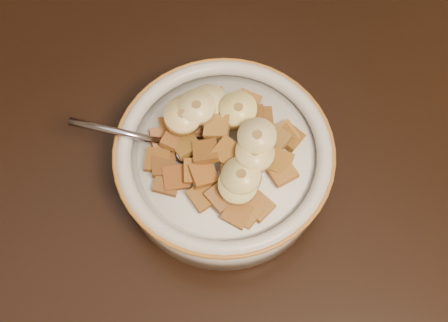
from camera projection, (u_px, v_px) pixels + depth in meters
floor at (147, 315)px, 1.24m from camera, size 4.00×4.50×0.10m
table at (46, 167)px, 0.54m from camera, size 1.42×0.94×0.04m
cereal_bowl at (224, 165)px, 0.49m from camera, size 0.18×0.18×0.04m
milk at (224, 155)px, 0.47m from camera, size 0.15×0.15×0.00m
spoon at (191, 148)px, 0.47m from camera, size 0.05×0.05×0.01m
cereal_square_0 at (172, 127)px, 0.48m from camera, size 0.03×0.03×0.01m
cereal_square_1 at (196, 171)px, 0.45m from camera, size 0.03×0.03×0.01m
cereal_square_2 at (259, 206)px, 0.45m from camera, size 0.02×0.02×0.01m
cereal_square_3 at (237, 213)px, 0.44m from camera, size 0.03×0.03×0.01m
cereal_square_4 at (167, 182)px, 0.46m from camera, size 0.03×0.03×0.01m
cereal_square_5 at (176, 178)px, 0.45m from camera, size 0.03×0.03×0.01m
cereal_square_6 at (203, 196)px, 0.45m from camera, size 0.02×0.02×0.01m
cereal_square_7 at (189, 126)px, 0.47m from camera, size 0.03×0.03×0.01m
cereal_square_8 at (164, 165)px, 0.46m from camera, size 0.03×0.03×0.01m
cereal_square_9 at (282, 172)px, 0.46m from camera, size 0.02×0.02×0.01m
cereal_square_10 at (248, 103)px, 0.49m from camera, size 0.03×0.03×0.01m
cereal_square_11 at (234, 119)px, 0.46m from camera, size 0.03×0.03×0.01m
cereal_square_12 at (206, 152)px, 0.45m from camera, size 0.03×0.03×0.01m
cereal_square_13 at (261, 117)px, 0.48m from camera, size 0.03×0.03×0.01m
cereal_square_14 at (203, 174)px, 0.45m from camera, size 0.03×0.02×0.01m
cereal_square_15 at (221, 196)px, 0.44m from camera, size 0.02×0.02×0.01m
cereal_square_16 at (176, 140)px, 0.46m from camera, size 0.03×0.03×0.01m
cereal_square_17 at (215, 100)px, 0.48m from camera, size 0.03×0.03×0.01m
cereal_square_18 at (227, 152)px, 0.45m from camera, size 0.03×0.02×0.01m
cereal_square_19 at (247, 212)px, 0.45m from camera, size 0.02×0.02×0.01m
cereal_square_20 at (290, 137)px, 0.47m from camera, size 0.03×0.03×0.01m
cereal_square_21 at (163, 139)px, 0.47m from camera, size 0.03×0.03×0.01m
cereal_square_22 at (279, 162)px, 0.46m from camera, size 0.03×0.03×0.01m
cereal_square_23 at (276, 139)px, 0.46m from camera, size 0.02×0.02×0.01m
cereal_square_24 at (284, 135)px, 0.47m from camera, size 0.02×0.02×0.01m
cereal_square_25 at (252, 117)px, 0.47m from camera, size 0.03×0.03×0.01m
cereal_square_26 at (234, 163)px, 0.45m from camera, size 0.03×0.03×0.01m
cereal_square_27 at (186, 145)px, 0.46m from camera, size 0.02×0.02×0.01m
cereal_square_28 at (217, 127)px, 0.46m from camera, size 0.03×0.03×0.01m
cereal_square_29 at (157, 160)px, 0.46m from camera, size 0.03×0.03×0.01m
banana_slice_0 at (238, 185)px, 0.44m from camera, size 0.04×0.04×0.01m
banana_slice_1 at (255, 154)px, 0.44m from camera, size 0.04×0.04×0.01m
banana_slice_2 at (183, 117)px, 0.46m from camera, size 0.04×0.04×0.01m
banana_slice_3 at (208, 102)px, 0.47m from camera, size 0.03×0.03×0.01m
banana_slice_4 at (241, 176)px, 0.44m from camera, size 0.04×0.04×0.02m
banana_slice_5 at (197, 108)px, 0.46m from camera, size 0.04×0.04×0.01m
banana_slice_6 at (238, 110)px, 0.46m from camera, size 0.04×0.04×0.01m
banana_slice_7 at (186, 112)px, 0.46m from camera, size 0.04×0.04×0.01m
banana_slice_8 at (257, 137)px, 0.44m from camera, size 0.04×0.04×0.01m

